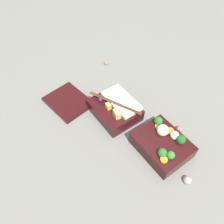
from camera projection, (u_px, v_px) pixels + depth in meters
The scene contains 7 objects.
ground_plane at pixel (135, 130), 0.80m from camera, with size 3.00×3.00×0.00m, color slate.
bento_tray_vegetable at pixel (163, 144), 0.72m from camera, with size 0.17×0.14×0.08m.
bento_tray_rice at pixel (115, 109), 0.82m from camera, with size 0.20×0.14×0.08m.
bento_lid at pixel (68, 102), 0.88m from camera, with size 0.17×0.14×0.01m, color black.
pebble_0 at pixel (106, 63), 1.04m from camera, with size 0.02×0.02×0.02m, color #7A6B5B.
pebble_1 at pixel (179, 129), 0.79m from camera, with size 0.03×0.03×0.03m, color #7A6B5B.
pebble_2 at pixel (187, 180), 0.67m from camera, with size 0.03×0.03×0.03m, color gray.
Camera 1 is at (-0.32, 0.34, 0.65)m, focal length 35.00 mm.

